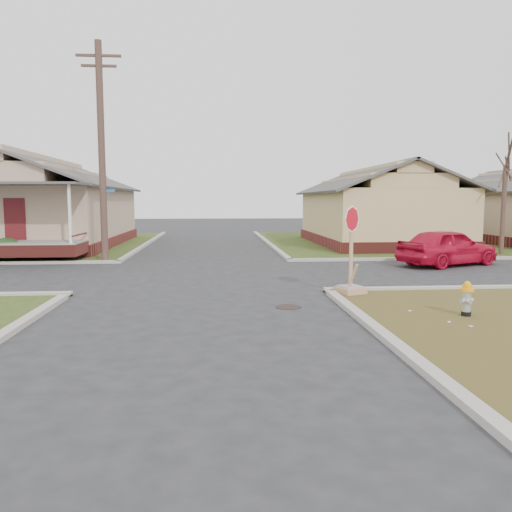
{
  "coord_description": "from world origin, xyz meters",
  "views": [
    {
      "loc": [
        0.43,
        -12.38,
        2.6
      ],
      "look_at": [
        1.53,
        1.0,
        1.1
      ],
      "focal_mm": 35.0,
      "sensor_mm": 36.0,
      "label": 1
    }
  ],
  "objects": [
    {
      "name": "red_sedan",
      "position": [
        9.7,
        6.79,
        0.74
      ],
      "size": [
        4.69,
        3.34,
        1.48
      ],
      "primitive_type": "imported",
      "rotation": [
        0.0,
        0.0,
        1.98
      ],
      "color": "red",
      "rests_on": "ground"
    },
    {
      "name": "utility_pole",
      "position": [
        -4.2,
        8.9,
        4.66
      ],
      "size": [
        1.8,
        0.28,
        9.0
      ],
      "color": "#432E27",
      "rests_on": "ground"
    },
    {
      "name": "corner_house",
      "position": [
        -10.0,
        16.68,
        2.28
      ],
      "size": [
        10.1,
        15.5,
        5.3
      ],
      "color": "maroon",
      "rests_on": "ground"
    },
    {
      "name": "hedge_right",
      "position": [
        -8.37,
        9.39,
        0.56
      ],
      "size": [
        1.34,
        1.1,
        1.02
      ],
      "primitive_type": "ellipsoid",
      "color": "#1D3D16",
      "rests_on": "verge_far_left"
    },
    {
      "name": "manhole",
      "position": [
        2.2,
        -0.5,
        0.01
      ],
      "size": [
        0.64,
        0.64,
        0.01
      ],
      "primitive_type": "cylinder",
      "color": "black",
      "rests_on": "ground"
    },
    {
      "name": "stop_sign",
      "position": [
        4.14,
        0.95,
        0.57
      ],
      "size": [
        0.68,
        0.67,
        2.41
      ],
      "rotation": [
        0.0,
        0.0,
        0.37
      ],
      "color": "tan",
      "rests_on": "ground"
    },
    {
      "name": "side_house_yellow",
      "position": [
        10.0,
        16.5,
        2.19
      ],
      "size": [
        7.6,
        11.6,
        4.7
      ],
      "color": "maroon",
      "rests_on": "ground"
    },
    {
      "name": "curbs",
      "position": [
        0.0,
        5.0,
        0.0
      ],
      "size": [
        80.0,
        40.0,
        0.12
      ],
      "primitive_type": null,
      "color": "#ABA49A",
      "rests_on": "ground"
    },
    {
      "name": "fire_hydrant",
      "position": [
        5.98,
        -1.93,
        0.48
      ],
      "size": [
        0.29,
        0.29,
        0.78
      ],
      "rotation": [
        0.0,
        0.0,
        0.35
      ],
      "color": "black",
      "rests_on": "ground"
    },
    {
      "name": "ground",
      "position": [
        0.0,
        0.0,
        0.0
      ],
      "size": [
        120.0,
        120.0,
        0.0
      ],
      "primitive_type": "plane",
      "color": "#262729",
      "rests_on": "ground"
    },
    {
      "name": "tree_mid_right",
      "position": [
        14.0,
        10.2,
        2.15
      ],
      "size": [
        0.22,
        0.22,
        4.2
      ],
      "primitive_type": "cylinder",
      "color": "#432E27",
      "rests_on": "verge_far_right"
    }
  ]
}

